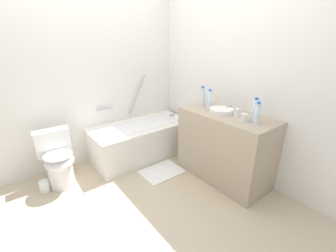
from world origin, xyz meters
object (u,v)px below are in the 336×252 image
bath_mat (162,172)px  water_bottle_3 (255,110)px  toilet (58,161)px  drinking_glass_1 (244,118)px  bathtub (142,139)px  drinking_glass_0 (237,113)px  sink_faucet (231,108)px  water_bottle_1 (210,100)px  sink_basin (221,110)px  water_bottle_0 (257,114)px  water_bottle_2 (202,97)px  toilet_paper_roll (45,186)px

bath_mat → water_bottle_3: bearing=-56.2°
toilet → drinking_glass_1: bearing=51.2°
bathtub → drinking_glass_0: 1.50m
bathtub → sink_faucet: bearing=-57.5°
toilet → water_bottle_1: (1.69, -0.80, 0.64)m
sink_basin → drinking_glass_0: (0.02, -0.21, 0.02)m
bathtub → drinking_glass_0: bathtub is taller
sink_basin → water_bottle_1: 0.22m
sink_basin → sink_faucet: 0.17m
water_bottle_1 → bath_mat: (-0.56, 0.26, -0.96)m
drinking_glass_1 → water_bottle_0: bearing=-77.6°
bathtub → toilet: 1.19m
bathtub → sink_basin: 1.31m
drinking_glass_0 → bath_mat: size_ratio=0.17×
drinking_glass_0 → bath_mat: (-0.57, 0.67, -0.90)m
water_bottle_0 → drinking_glass_0: size_ratio=2.52×
sink_basin → bathtub: bearing=115.3°
water_bottle_3 → bath_mat: 1.43m
bathtub → water_bottle_0: bearing=-73.1°
toilet → water_bottle_2: 1.95m
sink_faucet → water_bottle_2: (-0.13, 0.36, 0.09)m
toilet → water_bottle_1: size_ratio=2.80×
water_bottle_3 → bath_mat: bearing=123.8°
sink_faucet → water_bottle_3: size_ratio=0.59×
toilet → water_bottle_1: water_bottle_1 is taller
drinking_glass_1 → water_bottle_2: bearing=82.1°
drinking_glass_0 → drinking_glass_1: size_ratio=1.10×
water_bottle_3 → toilet: bearing=140.4°
bath_mat → toilet_paper_roll: toilet_paper_roll is taller
water_bottle_0 → toilet_paper_roll: (-1.85, 1.46, -0.90)m
water_bottle_0 → sink_basin: bearing=86.2°
toilet → drinking_glass_1: size_ratio=8.08×
bathtub → bath_mat: bearing=-95.8°
sink_faucet → toilet_paper_roll: bearing=154.5°
sink_basin → water_bottle_1: size_ratio=1.17×
water_bottle_2 → bath_mat: size_ratio=0.48×
sink_faucet → water_bottle_2: bearing=110.4°
bathtub → drinking_glass_1: size_ratio=17.62×
sink_basin → toilet_paper_roll: 2.27m
water_bottle_3 → water_bottle_0: bearing=-132.7°
drinking_glass_0 → toilet_paper_roll: bearing=148.1°
water_bottle_0 → water_bottle_3: (0.06, 0.07, 0.01)m
sink_basin → sink_faucet: size_ratio=1.88×
water_bottle_3 → sink_faucet: bearing=70.8°
bath_mat → drinking_glass_0: bearing=-49.5°
sink_basin → toilet_paper_roll: size_ratio=2.11×
toilet → bath_mat: bearing=65.4°
sink_basin → drinking_glass_0: 0.21m
bathtub → toilet: size_ratio=2.18×
water_bottle_0 → bath_mat: water_bottle_0 is taller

